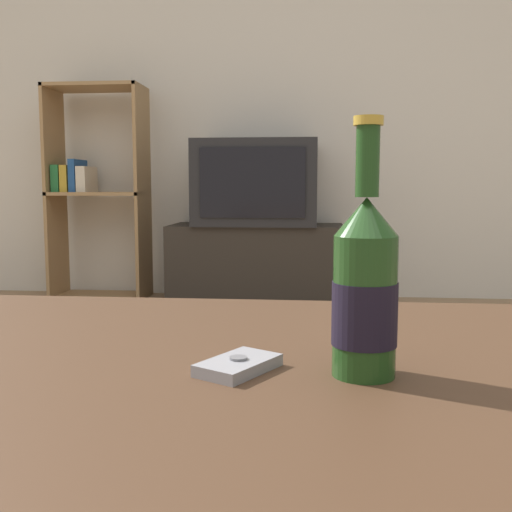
% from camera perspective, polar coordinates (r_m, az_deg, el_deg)
% --- Properties ---
extents(back_wall, '(8.00, 0.05, 2.60)m').
position_cam_1_polar(back_wall, '(3.77, 3.59, 16.15)').
color(back_wall, beige).
rests_on(back_wall, ground_plane).
extents(coffee_table, '(1.17, 0.84, 0.46)m').
position_cam_1_polar(coffee_table, '(0.75, -4.97, -14.59)').
color(coffee_table, '#422B1C').
rests_on(coffee_table, ground_plane).
extents(tv_stand, '(0.99, 0.44, 0.46)m').
position_cam_1_polar(tv_stand, '(3.46, 0.07, -0.78)').
color(tv_stand, '#28231E').
rests_on(tv_stand, ground_plane).
extents(television, '(0.68, 0.50, 0.48)m').
position_cam_1_polar(television, '(3.43, 0.07, 6.96)').
color(television, black).
rests_on(television, tv_stand).
extents(bookshelf, '(0.56, 0.30, 1.27)m').
position_cam_1_polar(bookshelf, '(3.74, -15.19, 6.04)').
color(bookshelf, '#99754C').
rests_on(bookshelf, ground_plane).
extents(beer_bottle, '(0.07, 0.07, 0.29)m').
position_cam_1_polar(beer_bottle, '(0.68, 10.34, -3.10)').
color(beer_bottle, '#1E4219').
rests_on(beer_bottle, coffee_table).
extents(cell_phone, '(0.10, 0.12, 0.02)m').
position_cam_1_polar(cell_phone, '(0.70, -1.69, -10.35)').
color(cell_phone, gray).
rests_on(cell_phone, coffee_table).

